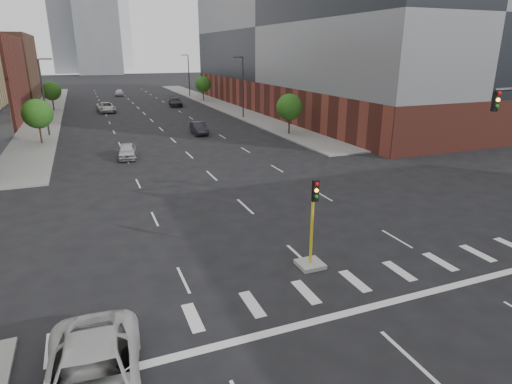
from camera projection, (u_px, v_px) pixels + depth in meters
sidewalk_left_far at (48, 111)px, 72.65m from camera, size 5.00×92.00×0.15m
sidewalk_right_far at (217, 104)px, 83.25m from camera, size 5.00×92.00×0.15m
building_right_main at (321, 44)px, 72.60m from camera, size 24.00×70.00×22.00m
tower_mid at (95, 21)px, 182.04m from camera, size 18.00×18.00×44.00m
median_traffic_signal at (311, 248)px, 20.38m from camera, size 1.20×1.20×4.40m
streetlight_right_a at (242, 85)px, 64.40m from camera, size 1.60×0.22×9.07m
streetlight_right_b at (188, 74)px, 95.23m from camera, size 1.60×0.22×9.07m
streetlight_left at (44, 94)px, 50.51m from camera, size 1.60×0.22×9.07m
tree_left_near at (37, 114)px, 46.41m from camera, size 3.20×3.20×4.85m
tree_left_far at (51, 91)px, 72.84m from camera, size 3.20×3.20×4.85m
tree_right_near at (290, 107)px, 51.90m from camera, size 3.20×3.20×4.85m
tree_right_far at (203, 84)px, 87.14m from camera, size 3.20×3.20×4.85m
car_near_left at (127, 151)px, 41.29m from camera, size 2.23×4.39×1.43m
car_mid_right at (199, 128)px, 53.23m from camera, size 1.71×4.49×1.46m
car_far_left at (106, 107)px, 72.11m from camera, size 3.08×6.05×1.64m
car_deep_right at (175, 102)px, 79.82m from camera, size 2.79×5.69×1.59m
car_distant at (119, 93)px, 97.79m from camera, size 2.29×4.66×1.53m
parked_minivan at (93, 379)px, 12.43m from camera, size 3.28×6.33×1.71m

